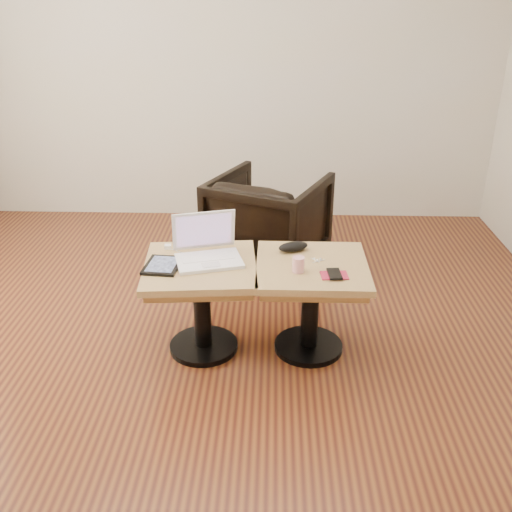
{
  "coord_description": "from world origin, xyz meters",
  "views": [
    {
      "loc": [
        0.37,
        -2.68,
        1.89
      ],
      "look_at": [
        0.28,
        0.07,
        0.6
      ],
      "focal_mm": 40.0,
      "sensor_mm": 36.0,
      "label": 1
    }
  ],
  "objects_px": {
    "striped_cup": "(298,264)",
    "armchair": "(269,221)",
    "side_table_right": "(311,286)",
    "side_table_left": "(201,286)",
    "laptop": "(207,251)"
  },
  "relations": [
    {
      "from": "striped_cup",
      "to": "armchair",
      "type": "height_order",
      "value": "armchair"
    },
    {
      "from": "striped_cup",
      "to": "armchair",
      "type": "xyz_separation_m",
      "value": [
        -0.17,
        1.21,
        -0.24
      ]
    },
    {
      "from": "side_table_right",
      "to": "striped_cup",
      "type": "bearing_deg",
      "value": -129.58
    },
    {
      "from": "armchair",
      "to": "side_table_right",
      "type": "bearing_deg",
      "value": 126.8
    },
    {
      "from": "side_table_left",
      "to": "laptop",
      "type": "relative_size",
      "value": 1.57
    },
    {
      "from": "laptop",
      "to": "side_table_right",
      "type": "bearing_deg",
      "value": -20.21
    },
    {
      "from": "side_table_left",
      "to": "laptop",
      "type": "distance_m",
      "value": 0.2
    },
    {
      "from": "side_table_right",
      "to": "side_table_left",
      "type": "bearing_deg",
      "value": -178.17
    },
    {
      "from": "striped_cup",
      "to": "armchair",
      "type": "distance_m",
      "value": 1.24
    },
    {
      "from": "side_table_right",
      "to": "armchair",
      "type": "height_order",
      "value": "armchair"
    },
    {
      "from": "side_table_right",
      "to": "armchair",
      "type": "relative_size",
      "value": 0.79
    },
    {
      "from": "side_table_right",
      "to": "laptop",
      "type": "distance_m",
      "value": 0.6
    },
    {
      "from": "laptop",
      "to": "armchair",
      "type": "height_order",
      "value": "laptop"
    },
    {
      "from": "side_table_right",
      "to": "armchair",
      "type": "bearing_deg",
      "value": 102.78
    },
    {
      "from": "laptop",
      "to": "side_table_left",
      "type": "bearing_deg",
      "value": -135.66
    }
  ]
}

